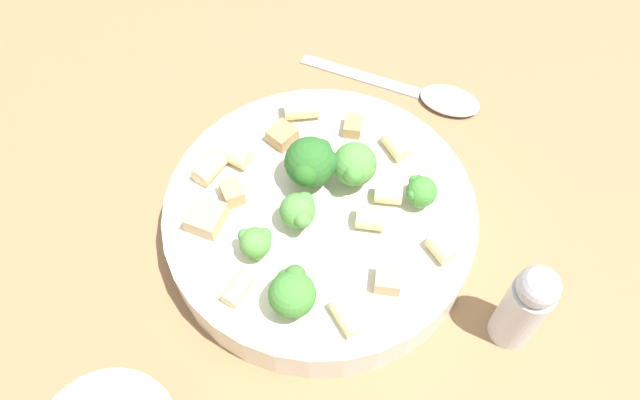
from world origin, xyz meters
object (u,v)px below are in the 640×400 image
at_px(rigatoni_4, 238,289).
at_px(chicken_chunk_0, 282,136).
at_px(broccoli_floret_2, 421,191).
at_px(rigatoni_1, 371,218).
at_px(chicken_chunk_4, 353,126).
at_px(rigatoni_2, 237,156).
at_px(chicken_chunk_3, 206,218).
at_px(broccoli_floret_1, 312,163).
at_px(broccoli_floret_5, 353,164).
at_px(spoon, 426,94).
at_px(broccoli_floret_4, 292,291).
at_px(rigatoni_8, 388,194).
at_px(chicken_chunk_1, 232,193).
at_px(rigatoni_6, 397,148).
at_px(broccoli_floret_0, 254,241).
at_px(broccoli_floret_3, 301,212).
at_px(pasta_bowl, 320,218).
at_px(chicken_chunk_2, 388,280).
at_px(rigatoni_3, 302,109).
at_px(pepper_shaker, 525,306).
at_px(rigatoni_5, 209,168).
at_px(rigatoni_7, 441,248).
at_px(rigatoni_0, 346,317).

distance_m(rigatoni_4, chicken_chunk_0, 0.14).
relative_size(broccoli_floret_2, rigatoni_1, 1.31).
xyz_separation_m(broccoli_floret_2, rigatoni_1, (0.04, -0.01, -0.01)).
distance_m(rigatoni_4, chicken_chunk_4, 0.17).
distance_m(rigatoni_2, chicken_chunk_3, 0.06).
bearing_deg(chicken_chunk_0, broccoli_floret_1, 79.91).
relative_size(broccoli_floret_5, spoon, 0.24).
distance_m(broccoli_floret_4, rigatoni_8, 0.11).
xyz_separation_m(chicken_chunk_1, chicken_chunk_4, (-0.11, 0.01, -0.00)).
bearing_deg(rigatoni_2, rigatoni_6, 142.59).
xyz_separation_m(broccoli_floret_0, rigatoni_2, (-0.04, -0.07, -0.01)).
xyz_separation_m(broccoli_floret_3, chicken_chunk_1, (0.02, -0.05, -0.01)).
bearing_deg(broccoli_floret_3, chicken_chunk_4, -155.69).
relative_size(broccoli_floret_1, broccoli_floret_4, 1.16).
bearing_deg(chicken_chunk_4, broccoli_floret_4, 31.99).
bearing_deg(pasta_bowl, rigatoni_4, 9.76).
relative_size(rigatoni_2, chicken_chunk_2, 1.20).
xyz_separation_m(broccoli_floret_3, rigatoni_3, (-0.07, -0.08, -0.01)).
relative_size(broccoli_floret_4, pepper_shaker, 0.41).
relative_size(broccoli_floret_1, rigatoni_8, 2.14).
distance_m(chicken_chunk_0, chicken_chunk_4, 0.06).
distance_m(broccoli_floret_2, spoon, 0.15).
bearing_deg(spoon, rigatoni_5, -9.59).
relative_size(rigatoni_2, rigatoni_8, 1.04).
height_order(pasta_bowl, spoon, pasta_bowl).
xyz_separation_m(broccoli_floret_5, rigatoni_7, (-0.01, 0.09, -0.02)).
height_order(broccoli_floret_0, rigatoni_7, broccoli_floret_0).
bearing_deg(rigatoni_0, rigatoni_3, -121.24).
bearing_deg(chicken_chunk_1, broccoli_floret_5, 147.62).
height_order(broccoli_floret_0, broccoli_floret_3, broccoli_floret_3).
height_order(rigatoni_5, rigatoni_8, rigatoni_5).
distance_m(rigatoni_1, chicken_chunk_4, 0.09).
relative_size(rigatoni_0, rigatoni_5, 0.99).
xyz_separation_m(rigatoni_8, chicken_chunk_3, (0.12, -0.07, 0.00)).
distance_m(pasta_bowl, rigatoni_2, 0.08).
distance_m(chicken_chunk_1, chicken_chunk_3, 0.03).
height_order(broccoli_floret_0, broccoli_floret_4, broccoli_floret_4).
bearing_deg(chicken_chunk_2, rigatoni_1, -119.86).
height_order(broccoli_floret_3, broccoli_floret_5, broccoli_floret_5).
height_order(rigatoni_2, spoon, rigatoni_2).
height_order(chicken_chunk_1, chicken_chunk_2, same).
relative_size(chicken_chunk_0, chicken_chunk_3, 0.76).
bearing_deg(rigatoni_8, broccoli_floret_5, -72.06).
height_order(chicken_chunk_3, pepper_shaker, pepper_shaker).
height_order(broccoli_floret_4, rigatoni_0, broccoli_floret_4).
height_order(broccoli_floret_0, rigatoni_0, broccoli_floret_0).
bearing_deg(rigatoni_6, broccoli_floret_1, -19.09).
relative_size(rigatoni_2, rigatoni_6, 0.89).
height_order(broccoli_floret_0, spoon, broccoli_floret_0).
distance_m(rigatoni_1, spoon, 0.18).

